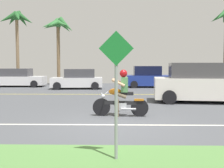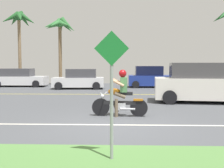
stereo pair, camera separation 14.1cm
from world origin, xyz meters
name	(u,v)px [view 2 (the right image)]	position (x,y,z in m)	size (l,w,h in m)	color
ground	(117,109)	(0.00, 3.00, -0.02)	(56.00, 30.00, 0.04)	#4C4F54
lane_line_near	(115,125)	(0.00, -0.02, 0.00)	(50.40, 0.12, 0.01)	silver
lane_line_far	(118,94)	(0.00, 8.21, 0.00)	(50.40, 0.12, 0.01)	yellow
motorcyclist	(120,97)	(0.14, 1.35, 0.69)	(1.94, 0.63, 1.63)	black
suv_nearby	(204,83)	(4.15, 4.98, 0.92)	(4.87, 2.50, 1.89)	white
parked_car_0	(20,78)	(-8.26, 13.90, 0.70)	(4.32, 1.95, 1.50)	silver
parked_car_1	(79,79)	(-2.97, 12.00, 0.70)	(3.89, 2.06, 1.49)	silver
parked_car_2	(151,77)	(2.55, 13.56, 0.79)	(3.66, 2.02, 1.70)	navy
parked_car_3	(206,78)	(6.80, 12.97, 0.78)	(4.00, 1.94, 1.69)	navy
palm_tree_1	(19,23)	(-8.96, 15.96, 5.55)	(3.09, 3.00, 6.66)	#846B4C
palm_tree_2	(60,28)	(-5.09, 15.06, 4.94)	(2.92, 2.98, 5.91)	brown
street_sign	(112,83)	(0.00, -3.04, 1.46)	(0.62, 0.06, 2.39)	gray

